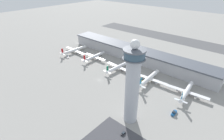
# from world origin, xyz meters

# --- Properties ---
(ground_plane) EXTENTS (1000.00, 1000.00, 0.00)m
(ground_plane) POSITION_xyz_m (0.00, 0.00, 0.00)
(ground_plane) COLOR gray
(terminal_building) EXTENTS (209.96, 25.00, 16.37)m
(terminal_building) POSITION_xyz_m (0.00, 70.00, 8.28)
(terminal_building) COLOR #B2B2B7
(terminal_building) RESTS_ON ground
(runway_strip) EXTENTS (314.93, 44.00, 0.01)m
(runway_strip) POSITION_xyz_m (0.00, 189.34, 0.00)
(runway_strip) COLOR #515154
(runway_strip) RESTS_ON ground
(control_tower) EXTENTS (15.40, 15.40, 65.99)m
(control_tower) POSITION_xyz_m (60.08, -25.73, 33.65)
(control_tower) COLOR #ADB2BC
(control_tower) RESTS_ON ground
(airplane_gate_alpha) EXTENTS (41.56, 41.47, 12.13)m
(airplane_gate_alpha) POSITION_xyz_m (-81.09, 31.28, 3.90)
(airplane_gate_alpha) COLOR white
(airplane_gate_alpha) RESTS_ON ground
(airplane_gate_bravo) EXTENTS (35.15, 37.61, 12.11)m
(airplane_gate_bravo) POSITION_xyz_m (-42.10, 34.51, 4.02)
(airplane_gate_bravo) COLOR white
(airplane_gate_bravo) RESTS_ON ground
(airplane_gate_charlie) EXTENTS (37.45, 39.02, 11.85)m
(airplane_gate_charlie) POSITION_xyz_m (1.19, 32.38, 3.80)
(airplane_gate_charlie) COLOR white
(airplane_gate_charlie) RESTS_ON ground
(airplane_gate_delta) EXTENTS (40.17, 40.32, 13.60)m
(airplane_gate_delta) POSITION_xyz_m (43.06, 32.69, 4.16)
(airplane_gate_delta) COLOR white
(airplane_gate_delta) RESTS_ON ground
(airplane_gate_echo) EXTENTS (40.78, 37.46, 12.66)m
(airplane_gate_echo) POSITION_xyz_m (82.08, 34.69, 4.05)
(airplane_gate_echo) COLOR white
(airplane_gate_echo) RESTS_ON ground
(service_truck_catering) EXTENTS (8.02, 5.55, 2.84)m
(service_truck_catering) POSITION_xyz_m (-75.25, 14.50, 0.99)
(service_truck_catering) COLOR black
(service_truck_catering) RESTS_ON ground
(service_truck_fuel) EXTENTS (7.70, 5.69, 2.67)m
(service_truck_fuel) POSITION_xyz_m (-49.60, 37.81, 0.92)
(service_truck_fuel) COLOR black
(service_truck_fuel) RESTS_ON ground
(service_truck_baggage) EXTENTS (2.60, 7.34, 2.99)m
(service_truck_baggage) POSITION_xyz_m (84.08, 2.54, 1.04)
(service_truck_baggage) COLOR black
(service_truck_baggage) RESTS_ON ground
(service_truck_water) EXTENTS (8.45, 5.81, 3.11)m
(service_truck_water) POSITION_xyz_m (36.55, 29.68, 1.09)
(service_truck_water) COLOR black
(service_truck_water) RESTS_ON ground
(car_yellow_taxi) EXTENTS (1.72, 4.27, 1.46)m
(car_yellow_taxi) POSITION_xyz_m (65.07, -41.18, 0.57)
(car_yellow_taxi) COLOR black
(car_yellow_taxi) RESTS_ON ground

